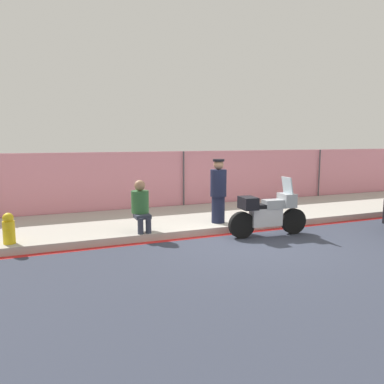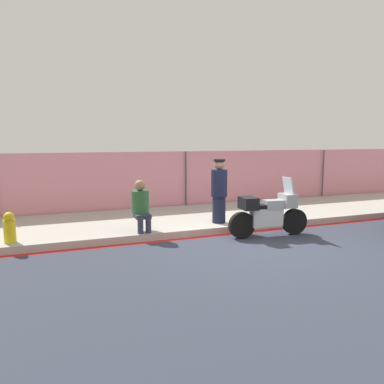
% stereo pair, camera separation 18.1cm
% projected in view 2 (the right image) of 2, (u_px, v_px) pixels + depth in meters
% --- Properties ---
extents(ground_plane, '(120.00, 120.00, 0.00)m').
position_uv_depth(ground_plane, '(248.00, 242.00, 8.94)').
color(ground_plane, '#333847').
extents(sidewalk, '(43.10, 3.46, 0.18)m').
position_uv_depth(sidewalk, '(205.00, 217.00, 11.32)').
color(sidewalk, '#ADA89E').
rests_on(sidewalk, ground_plane).
extents(curb_paint_stripe, '(43.10, 0.18, 0.01)m').
position_uv_depth(curb_paint_stripe, '(233.00, 234.00, 9.65)').
color(curb_paint_stripe, red).
rests_on(curb_paint_stripe, ground_plane).
extents(storefront_fence, '(40.95, 0.17, 2.03)m').
position_uv_depth(storefront_fence, '(185.00, 181.00, 12.88)').
color(storefront_fence, pink).
rests_on(storefront_fence, ground_plane).
extents(motorcycle, '(2.13, 0.59, 1.48)m').
position_uv_depth(motorcycle, '(268.00, 213.00, 9.35)').
color(motorcycle, black).
rests_on(motorcycle, ground_plane).
extents(officer_standing, '(0.44, 0.44, 1.72)m').
position_uv_depth(officer_standing, '(219.00, 191.00, 10.05)').
color(officer_standing, '#191E38').
rests_on(officer_standing, sidewalk).
extents(person_seated_on_curb, '(0.43, 0.67, 1.26)m').
position_uv_depth(person_seated_on_curb, '(141.00, 203.00, 9.22)').
color(person_seated_on_curb, '#2D3342').
rests_on(person_seated_on_curb, sidewalk).
extents(fire_hydrant, '(0.25, 0.31, 0.68)m').
position_uv_depth(fire_hydrant, '(9.00, 228.00, 8.15)').
color(fire_hydrant, gold).
rests_on(fire_hydrant, sidewalk).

